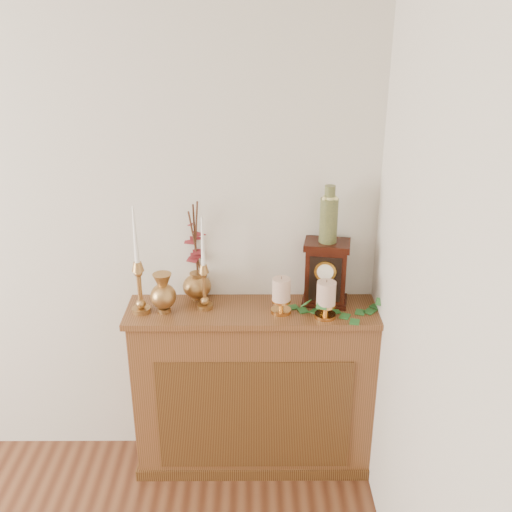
{
  "coord_description": "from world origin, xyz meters",
  "views": [
    {
      "loc": [
        1.4,
        -0.48,
        2.3
      ],
      "look_at": [
        1.41,
        2.05,
        1.23
      ],
      "focal_mm": 42.0,
      "sensor_mm": 36.0,
      "label": 1
    }
  ],
  "objects_px": {
    "bud_vase": "(163,293)",
    "mantel_clock": "(326,273)",
    "ginger_jar": "(196,252)",
    "ceramic_vase": "(329,217)",
    "candlestick_left": "(139,279)",
    "candlestick_center": "(204,279)"
  },
  "relations": [
    {
      "from": "mantel_clock",
      "to": "candlestick_center",
      "type": "bearing_deg",
      "value": -164.79
    },
    {
      "from": "candlestick_center",
      "to": "candlestick_left",
      "type": "bearing_deg",
      "value": -172.49
    },
    {
      "from": "ginger_jar",
      "to": "ceramic_vase",
      "type": "height_order",
      "value": "ceramic_vase"
    },
    {
      "from": "ginger_jar",
      "to": "bud_vase",
      "type": "bearing_deg",
      "value": -128.52
    },
    {
      "from": "ceramic_vase",
      "to": "candlestick_left",
      "type": "bearing_deg",
      "value": -173.89
    },
    {
      "from": "candlestick_center",
      "to": "bud_vase",
      "type": "distance_m",
      "value": 0.2
    },
    {
      "from": "bud_vase",
      "to": "mantel_clock",
      "type": "distance_m",
      "value": 0.79
    },
    {
      "from": "ginger_jar",
      "to": "mantel_clock",
      "type": "relative_size",
      "value": 1.62
    },
    {
      "from": "candlestick_left",
      "to": "mantel_clock",
      "type": "relative_size",
      "value": 1.65
    },
    {
      "from": "bud_vase",
      "to": "ginger_jar",
      "type": "relative_size",
      "value": 0.38
    },
    {
      "from": "candlestick_left",
      "to": "candlestick_center",
      "type": "xyz_separation_m",
      "value": [
        0.3,
        0.04,
        -0.02
      ]
    },
    {
      "from": "candlestick_left",
      "to": "ginger_jar",
      "type": "height_order",
      "value": "candlestick_left"
    },
    {
      "from": "candlestick_center",
      "to": "bud_vase",
      "type": "bearing_deg",
      "value": -168.21
    },
    {
      "from": "candlestick_left",
      "to": "candlestick_center",
      "type": "distance_m",
      "value": 0.31
    },
    {
      "from": "candlestick_center",
      "to": "ginger_jar",
      "type": "height_order",
      "value": "ginger_jar"
    },
    {
      "from": "bud_vase",
      "to": "ginger_jar",
      "type": "xyz_separation_m",
      "value": [
        0.15,
        0.18,
        0.14
      ]
    },
    {
      "from": "mantel_clock",
      "to": "ceramic_vase",
      "type": "relative_size",
      "value": 1.18
    },
    {
      "from": "candlestick_center",
      "to": "mantel_clock",
      "type": "height_order",
      "value": "candlestick_center"
    },
    {
      "from": "bud_vase",
      "to": "ginger_jar",
      "type": "distance_m",
      "value": 0.27
    },
    {
      "from": "candlestick_center",
      "to": "ceramic_vase",
      "type": "relative_size",
      "value": 1.7
    },
    {
      "from": "ceramic_vase",
      "to": "ginger_jar",
      "type": "bearing_deg",
      "value": 172.26
    },
    {
      "from": "candlestick_left",
      "to": "bud_vase",
      "type": "relative_size",
      "value": 2.67
    }
  ]
}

